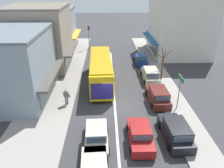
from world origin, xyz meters
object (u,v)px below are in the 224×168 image
sedan_behind_bus_mid (96,137)px  directional_road_sign (180,84)px  sedan_adjacent_lane_lead (140,135)px  traffic_light_downstreet (89,34)px  street_tree_right (162,66)px  pedestrian_with_handbag_near (66,96)px  parked_wagon_kerb_second (158,96)px  parked_wagon_kerb_front (176,131)px  parked_hatchback_kerb_rear (141,60)px  city_bus (101,69)px  parked_wagon_kerb_third (150,75)px

sedan_behind_bus_mid → directional_road_sign: (7.81, 4.92, 2.01)m
sedan_adjacent_lane_lead → traffic_light_downstreet: 26.61m
sedan_adjacent_lane_lead → street_tree_right: size_ratio=1.01×
pedestrian_with_handbag_near → traffic_light_downstreet: bearing=87.3°
parked_wagon_kerb_second → directional_road_sign: bearing=-40.4°
sedan_behind_bus_mid → parked_wagon_kerb_front: size_ratio=0.93×
parked_wagon_kerb_front → parked_hatchback_kerb_rear: 17.37m
city_bus → parked_wagon_kerb_front: (6.13, -10.87, -1.14)m
parked_wagon_kerb_front → directional_road_sign: bearing=71.3°
sedan_behind_bus_mid → parked_wagon_kerb_third: size_ratio=0.95×
parked_hatchback_kerb_rear → traffic_light_downstreet: traffic_light_downstreet is taller
parked_wagon_kerb_third → street_tree_right: 1.83m
city_bus → parked_hatchback_kerb_rear: (5.92, 6.50, -1.17)m
parked_wagon_kerb_front → parked_wagon_kerb_third: 11.44m
sedan_adjacent_lane_lead → sedan_behind_bus_mid: same height
sedan_adjacent_lane_lead → sedan_behind_bus_mid: 3.41m
parked_wagon_kerb_second → parked_hatchback_kerb_rear: parked_wagon_kerb_second is taller
sedan_adjacent_lane_lead → parked_hatchback_kerb_rear: parked_hatchback_kerb_rear is taller
traffic_light_downstreet → pedestrian_with_handbag_near: bearing=-92.7°
parked_wagon_kerb_third → directional_road_sign: directional_road_sign is taller
directional_road_sign → parked_hatchback_kerb_rear: bearing=97.7°
sedan_adjacent_lane_lead → parked_wagon_kerb_second: (2.77, 6.21, 0.08)m
parked_wagon_kerb_third → street_tree_right: street_tree_right is taller
sedan_adjacent_lane_lead → traffic_light_downstreet: traffic_light_downstreet is taller
street_tree_right → parked_wagon_kerb_third: bearing=178.7°
parked_wagon_kerb_front → sedan_adjacent_lane_lead: bearing=-174.4°
city_bus → street_tree_right: size_ratio=2.63×
directional_road_sign → street_tree_right: street_tree_right is taller
sedan_behind_bus_mid → traffic_light_downstreet: (-2.27, 26.00, 2.19)m
city_bus → traffic_light_downstreet: (-2.42, 14.75, 0.97)m
street_tree_right → pedestrian_with_handbag_near: (-11.04, -5.91, -0.87)m
parked_wagon_kerb_third → sedan_behind_bus_mid: bearing=-118.5°
parked_wagon_kerb_front → directional_road_sign: (1.53, 4.53, 1.93)m
sedan_adjacent_lane_lead → sedan_behind_bus_mid: (-3.41, -0.10, 0.00)m
sedan_behind_bus_mid → street_tree_right: 14.20m
parked_wagon_kerb_third → parked_hatchback_kerb_rear: parked_wagon_kerb_third is taller
city_bus → directional_road_sign: bearing=-39.6°
city_bus → sedan_adjacent_lane_lead: bearing=-73.7°
parked_wagon_kerb_second → parked_wagon_kerb_third: bearing=87.5°
city_bus → parked_wagon_kerb_second: city_bus is taller
parked_wagon_kerb_front → street_tree_right: size_ratio=1.10×
parked_wagon_kerb_third → parked_wagon_kerb_front: bearing=-90.7°
parked_wagon_kerb_front → traffic_light_downstreet: size_ratio=1.09×
parked_wagon_kerb_third → directional_road_sign: 7.31m
parked_hatchback_kerb_rear → traffic_light_downstreet: 11.93m
sedan_behind_bus_mid → pedestrian_with_handbag_near: (-3.23, 5.88, 0.40)m
parked_wagon_kerb_second → directional_road_sign: (1.64, -1.40, 1.93)m
city_bus → directional_road_sign: 9.97m
parked_wagon_kerb_front → pedestrian_with_handbag_near: pedestrian_with_handbag_near is taller
parked_wagon_kerb_second → parked_hatchback_kerb_rear: (-0.10, 11.44, -0.04)m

